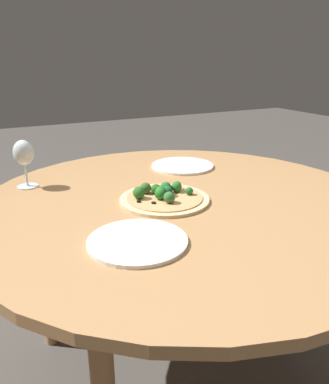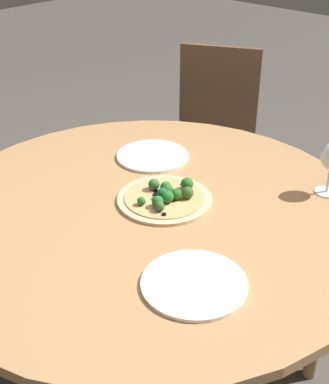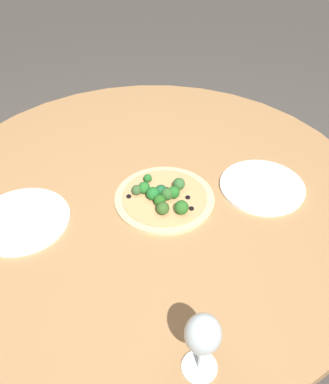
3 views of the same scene
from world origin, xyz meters
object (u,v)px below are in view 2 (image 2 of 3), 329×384
at_px(plate_near, 194,284).
at_px(plate_far, 153,156).
at_px(chair, 212,144).
at_px(pizza, 166,197).

distance_m(plate_near, plate_far, 0.69).
relative_size(chair, plate_near, 3.60).
height_order(chair, plate_near, chair).
xyz_separation_m(chair, pizza, (0.86, 0.47, 0.28)).
bearing_deg(plate_near, chair, -144.61).
xyz_separation_m(chair, plate_far, (0.67, 0.24, 0.27)).
bearing_deg(pizza, plate_far, -129.00).
relative_size(chair, pizza, 3.24).
relative_size(plate_near, plate_far, 1.03).
height_order(plate_near, plate_far, same).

